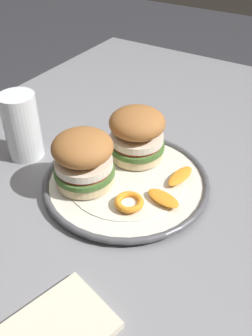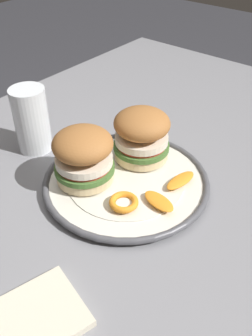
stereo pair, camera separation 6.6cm
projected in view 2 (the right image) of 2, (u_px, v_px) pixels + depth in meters
dining_table at (118, 203)px, 0.81m from camera, size 1.26×0.84×0.77m
dinner_plate at (126, 181)px, 0.68m from camera, size 0.31×0.31×0.02m
sandwich_half_left at (84, 155)px, 0.64m from camera, size 0.13×0.13×0.10m
sandwich_half_right at (142, 134)px, 0.70m from camera, size 0.11×0.11×0.10m
orange_peel_curled at (124, 202)px, 0.62m from camera, size 0.06×0.06×0.01m
orange_peel_strip_long at (159, 201)px, 0.62m from camera, size 0.04×0.07×0.01m
orange_peel_strip_short at (180, 180)px, 0.66m from camera, size 0.07×0.03×0.01m
drinking_glass at (32, 124)px, 0.75m from camera, size 0.07×0.07×0.14m
folded_napkin at (29, 321)px, 0.47m from camera, size 0.16×0.14×0.01m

